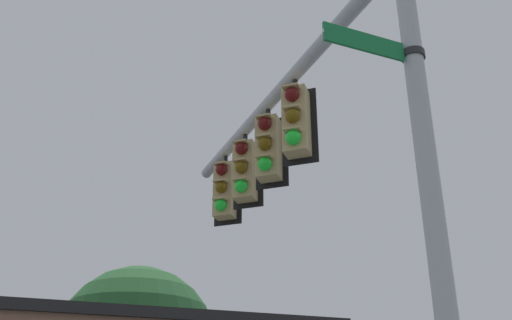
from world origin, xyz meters
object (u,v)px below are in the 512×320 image
(street_name_sign, at_px, (386,48))
(traffic_light_nearest_pole, at_px, (296,120))
(traffic_light_mid_outer, at_px, (245,170))
(traffic_light_mid_inner, at_px, (268,148))
(traffic_light_arm_end, at_px, (225,190))

(street_name_sign, bearing_deg, traffic_light_nearest_pole, -53.90)
(traffic_light_mid_outer, bearing_deg, traffic_light_mid_inner, 133.07)
(traffic_light_mid_inner, bearing_deg, traffic_light_mid_outer, -46.93)
(traffic_light_mid_inner, xyz_separation_m, street_name_sign, (-2.26, 2.89, -0.55))
(traffic_light_mid_inner, distance_m, street_name_sign, 3.71)
(traffic_light_nearest_pole, xyz_separation_m, traffic_light_mid_inner, (0.67, -0.71, 0.00))
(traffic_light_arm_end, bearing_deg, traffic_light_mid_inner, 133.07)
(traffic_light_nearest_pole, height_order, traffic_light_arm_end, same)
(traffic_light_mid_inner, distance_m, traffic_light_arm_end, 1.96)
(traffic_light_mid_outer, bearing_deg, traffic_light_nearest_pole, 133.07)
(traffic_light_mid_outer, bearing_deg, traffic_light_arm_end, -46.93)
(traffic_light_mid_outer, distance_m, traffic_light_arm_end, 0.98)
(traffic_light_arm_end, relative_size, street_name_sign, 1.43)
(traffic_light_nearest_pole, height_order, traffic_light_mid_inner, same)
(traffic_light_mid_inner, xyz_separation_m, traffic_light_arm_end, (1.34, -1.43, 0.00))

